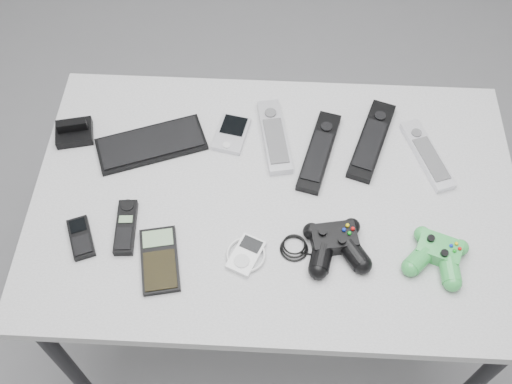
{
  "coord_description": "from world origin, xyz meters",
  "views": [
    {
      "loc": [
        -0.05,
        -0.76,
        1.96
      ],
      "look_at": [
        -0.09,
        0.01,
        0.79
      ],
      "focal_mm": 42.0,
      "sensor_mm": 36.0,
      "label": 1
    }
  ],
  "objects_px": {
    "pda": "(231,134)",
    "remote_silver_a": "(274,136)",
    "calculator": "(160,260)",
    "mp3_player": "(246,255)",
    "controller_green": "(438,254)",
    "controller_black": "(335,244)",
    "remote_silver_b": "(427,155)",
    "mobile_phone": "(81,238)",
    "desk": "(275,210)",
    "remote_black_b": "(372,140)",
    "cordless_handset": "(126,227)",
    "pda_keyboard": "(151,144)",
    "remote_black_a": "(319,151)"
  },
  "relations": [
    {
      "from": "desk",
      "to": "mp3_player",
      "type": "relative_size",
      "value": 12.33
    },
    {
      "from": "mp3_player",
      "to": "controller_green",
      "type": "xyz_separation_m",
      "value": [
        0.42,
        0.02,
        0.01
      ]
    },
    {
      "from": "remote_black_b",
      "to": "calculator",
      "type": "distance_m",
      "value": 0.6
    },
    {
      "from": "remote_black_b",
      "to": "cordless_handset",
      "type": "xyz_separation_m",
      "value": [
        -0.57,
        -0.28,
        -0.0
      ]
    },
    {
      "from": "remote_black_a",
      "to": "calculator",
      "type": "xyz_separation_m",
      "value": [
        -0.35,
        -0.31,
        -0.0
      ]
    },
    {
      "from": "remote_black_a",
      "to": "calculator",
      "type": "distance_m",
      "value": 0.47
    },
    {
      "from": "mobile_phone",
      "to": "cordless_handset",
      "type": "xyz_separation_m",
      "value": [
        0.1,
        0.03,
        0.0
      ]
    },
    {
      "from": "mobile_phone",
      "to": "controller_green",
      "type": "bearing_deg",
      "value": -22.96
    },
    {
      "from": "pda_keyboard",
      "to": "calculator",
      "type": "bearing_deg",
      "value": -99.53
    },
    {
      "from": "pda",
      "to": "remote_silver_a",
      "type": "distance_m",
      "value": 0.11
    },
    {
      "from": "desk",
      "to": "pda",
      "type": "bearing_deg",
      "value": 124.05
    },
    {
      "from": "calculator",
      "to": "controller_black",
      "type": "distance_m",
      "value": 0.39
    },
    {
      "from": "desk",
      "to": "remote_silver_b",
      "type": "height_order",
      "value": "remote_silver_b"
    },
    {
      "from": "mobile_phone",
      "to": "mp3_player",
      "type": "xyz_separation_m",
      "value": [
        0.37,
        -0.02,
        -0.0
      ]
    },
    {
      "from": "mp3_player",
      "to": "pda_keyboard",
      "type": "bearing_deg",
      "value": 153.84
    },
    {
      "from": "cordless_handset",
      "to": "mp3_player",
      "type": "xyz_separation_m",
      "value": [
        0.28,
        -0.06,
        -0.0
      ]
    },
    {
      "from": "desk",
      "to": "remote_black_b",
      "type": "xyz_separation_m",
      "value": [
        0.23,
        0.17,
        0.08
      ]
    },
    {
      "from": "pda",
      "to": "remote_black_a",
      "type": "bearing_deg",
      "value": -0.57
    },
    {
      "from": "cordless_handset",
      "to": "controller_green",
      "type": "relative_size",
      "value": 0.98
    },
    {
      "from": "pda",
      "to": "controller_green",
      "type": "distance_m",
      "value": 0.58
    },
    {
      "from": "desk",
      "to": "pda_keyboard",
      "type": "bearing_deg",
      "value": 157.22
    },
    {
      "from": "remote_silver_a",
      "to": "pda",
      "type": "bearing_deg",
      "value": 166.91
    },
    {
      "from": "remote_silver_a",
      "to": "calculator",
      "type": "relative_size",
      "value": 1.42
    },
    {
      "from": "remote_silver_a",
      "to": "mobile_phone",
      "type": "distance_m",
      "value": 0.53
    },
    {
      "from": "pda_keyboard",
      "to": "remote_black_b",
      "type": "distance_m",
      "value": 0.55
    },
    {
      "from": "remote_silver_a",
      "to": "controller_black",
      "type": "distance_m",
      "value": 0.34
    },
    {
      "from": "pda",
      "to": "mp3_player",
      "type": "bearing_deg",
      "value": -68.99
    },
    {
      "from": "remote_black_a",
      "to": "remote_silver_b",
      "type": "height_order",
      "value": "remote_black_a"
    },
    {
      "from": "pda_keyboard",
      "to": "remote_black_a",
      "type": "xyz_separation_m",
      "value": [
        0.42,
        -0.01,
        0.0
      ]
    },
    {
      "from": "cordless_handset",
      "to": "controller_green",
      "type": "distance_m",
      "value": 0.7
    },
    {
      "from": "remote_silver_b",
      "to": "mobile_phone",
      "type": "distance_m",
      "value": 0.85
    },
    {
      "from": "remote_silver_b",
      "to": "remote_black_a",
      "type": "bearing_deg",
      "value": 161.19
    },
    {
      "from": "remote_silver_a",
      "to": "mobile_phone",
      "type": "relative_size",
      "value": 2.16
    },
    {
      "from": "desk",
      "to": "mp3_player",
      "type": "bearing_deg",
      "value": -110.21
    },
    {
      "from": "desk",
      "to": "pda_keyboard",
      "type": "xyz_separation_m",
      "value": [
        -0.31,
        0.13,
        0.08
      ]
    },
    {
      "from": "desk",
      "to": "cordless_handset",
      "type": "height_order",
      "value": "cordless_handset"
    },
    {
      "from": "remote_black_b",
      "to": "controller_black",
      "type": "xyz_separation_m",
      "value": [
        -0.1,
        -0.31,
        0.01
      ]
    },
    {
      "from": "cordless_handset",
      "to": "controller_green",
      "type": "bearing_deg",
      "value": -7.29
    },
    {
      "from": "pda",
      "to": "controller_black",
      "type": "xyz_separation_m",
      "value": [
        0.25,
        -0.31,
        0.01
      ]
    },
    {
      "from": "remote_black_a",
      "to": "mobile_phone",
      "type": "relative_size",
      "value": 2.33
    },
    {
      "from": "controller_black",
      "to": "pda_keyboard",
      "type": "bearing_deg",
      "value": 138.67
    },
    {
      "from": "cordless_handset",
      "to": "calculator",
      "type": "xyz_separation_m",
      "value": [
        0.09,
        -0.08,
        -0.0
      ]
    },
    {
      "from": "mp3_player",
      "to": "controller_black",
      "type": "distance_m",
      "value": 0.2
    },
    {
      "from": "pda",
      "to": "remote_silver_b",
      "type": "relative_size",
      "value": 0.53
    },
    {
      "from": "pda_keyboard",
      "to": "mobile_phone",
      "type": "height_order",
      "value": "mobile_phone"
    },
    {
      "from": "pda_keyboard",
      "to": "remote_silver_a",
      "type": "distance_m",
      "value": 0.31
    },
    {
      "from": "remote_silver_a",
      "to": "controller_green",
      "type": "xyz_separation_m",
      "value": [
        0.37,
        -0.32,
        0.01
      ]
    },
    {
      "from": "calculator",
      "to": "remote_silver_a",
      "type": "bearing_deg",
      "value": 44.38
    },
    {
      "from": "remote_black_b",
      "to": "controller_black",
      "type": "distance_m",
      "value": 0.32
    },
    {
      "from": "mp3_player",
      "to": "controller_black",
      "type": "relative_size",
      "value": 0.39
    }
  ]
}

